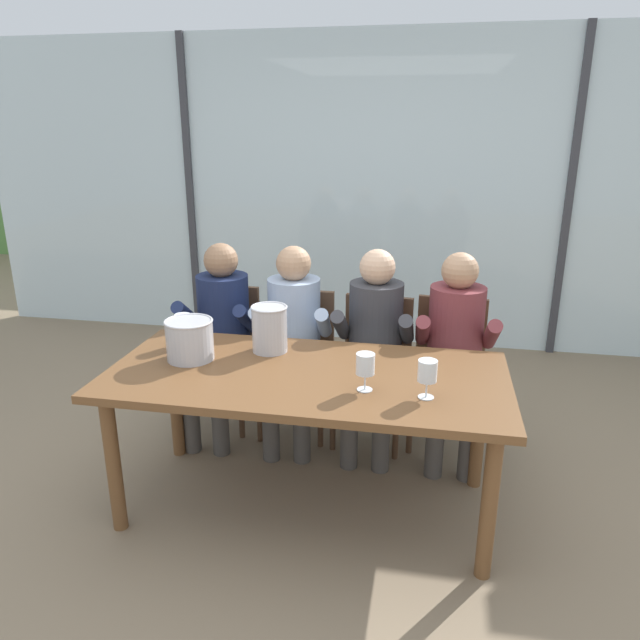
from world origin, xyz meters
TOP-DOWN VIEW (x-y plane):
  - ground at (0.00, 1.00)m, footprint 14.00×14.00m
  - window_glass_panel at (0.00, 2.54)m, footprint 7.12×0.03m
  - window_mullion_left at (-1.60, 2.52)m, footprint 0.06×0.06m
  - window_mullion_right at (1.60, 2.52)m, footprint 0.06×0.06m
  - hillside_vineyard at (0.00, 6.36)m, footprint 13.12×2.40m
  - dining_table at (0.00, 0.00)m, footprint 1.92×0.90m
  - chair_near_curtain at (-0.74, 0.89)m, footprint 0.44×0.44m
  - chair_left_of_center at (-0.24, 0.87)m, footprint 0.45×0.45m
  - chair_center at (0.25, 0.84)m, footprint 0.48×0.48m
  - chair_right_of_center at (0.70, 0.89)m, footprint 0.47×0.47m
  - person_navy_polo at (-0.70, 0.72)m, footprint 0.46×0.61m
  - person_pale_blue_shirt at (-0.24, 0.72)m, footprint 0.49×0.63m
  - person_charcoal_jacket at (0.25, 0.72)m, footprint 0.46×0.61m
  - person_maroon_top at (0.72, 0.72)m, footprint 0.46×0.61m
  - ice_bucket_primary at (-0.61, 0.06)m, footprint 0.24×0.24m
  - ice_bucket_secondary at (-0.25, 0.24)m, footprint 0.19×0.19m
  - wine_glass_by_left_taster at (-0.72, 0.23)m, footprint 0.08×0.08m
  - wine_glass_near_bucket at (0.57, -0.17)m, footprint 0.08×0.08m
  - wine_glass_center_pour at (0.30, -0.14)m, footprint 0.08×0.08m

SIDE VIEW (x-z plane):
  - ground at x=0.00m, z-range 0.00..0.00m
  - chair_near_curtain at x=-0.74m, z-range 0.07..0.94m
  - chair_left_of_center at x=-0.24m, z-range 0.07..0.94m
  - chair_center at x=0.25m, z-range 0.07..0.94m
  - chair_right_of_center at x=0.70m, z-range 0.07..0.94m
  - dining_table at x=0.00m, z-range 0.29..1.04m
  - person_navy_polo at x=-0.70m, z-range 0.08..1.28m
  - person_pale_blue_shirt at x=-0.24m, z-range 0.08..1.28m
  - person_charcoal_jacket at x=0.25m, z-range 0.08..1.28m
  - person_maroon_top at x=0.72m, z-range 0.08..1.28m
  - ice_bucket_primary at x=-0.61m, z-range 0.75..0.96m
  - wine_glass_by_left_taster at x=-0.72m, z-range 0.78..0.95m
  - wine_glass_near_bucket at x=0.57m, z-range 0.78..0.95m
  - wine_glass_center_pour at x=0.30m, z-range 0.78..0.95m
  - ice_bucket_secondary at x=-0.25m, z-range 0.75..0.99m
  - hillside_vineyard at x=0.00m, z-range 0.00..2.20m
  - window_glass_panel at x=0.00m, z-range 0.00..2.60m
  - window_mullion_left at x=-1.60m, z-range 0.00..2.60m
  - window_mullion_right at x=1.60m, z-range 0.00..2.60m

